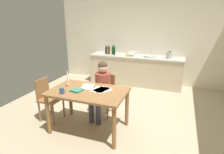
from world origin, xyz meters
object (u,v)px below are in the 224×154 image
Objects in this scene: coffee_mug at (62,91)px; bottle_vinegar at (109,50)px; person_seated at (102,87)px; bottle_oil at (106,50)px; chair_side_empty at (48,97)px; book_magazine at (77,90)px; bottle_sauce at (114,51)px; chair_at_table at (105,92)px; wine_glass_near_sink at (139,52)px; candlestick at (68,82)px; wine_glass_back_right at (130,51)px; mixing_bowl at (131,54)px; teacup_on_counter at (127,55)px; stovetop_kettle at (170,55)px; wine_glass_back_left at (133,51)px; bottle_wine_red at (113,50)px; sink_unit at (150,56)px; wine_glass_by_kettle at (135,51)px; dining_table at (88,96)px.

bottle_vinegar is (-0.30, 3.03, 0.18)m from coffee_mug.
person_seated reaches higher than coffee_mug.
chair_side_empty is at bearing -94.10° from bottle_oil.
bottle_sauce reaches higher than book_magazine.
chair_at_table is at bearing -69.30° from bottle_oil.
chair_at_table is 2.31m from wine_glass_near_sink.
candlestick reaches higher than chair_at_table.
bottle_sauce is 1.88× the size of wine_glass_near_sink.
candlestick is at bearing -135.66° from person_seated.
mixing_bowl is at bearing -66.64° from wine_glass_back_right.
chair_at_table is 3.02× the size of bottle_sauce.
candlestick is (-0.49, -0.62, 0.38)m from chair_at_table.
coffee_mug is 0.58× the size of book_magazine.
coffee_mug is 2.91m from teacup_on_counter.
stovetop_kettle is (2.14, 2.69, 0.51)m from chair_side_empty.
bottle_sauce reaches higher than teacup_on_counter.
bottle_sauce is 0.76m from wine_glass_near_sink.
wine_glass_back_left reaches higher than teacup_on_counter.
bottle_wine_red is at bearing 157.97° from teacup_on_counter.
person_seated reaches higher than bottle_sauce.
sink_unit reaches higher than wine_glass_back_left.
candlestick is at bearing -89.75° from bottle_sauce.
wine_glass_back_right is at bearing 167.03° from sink_unit.
bottle_sauce is 1.88× the size of wine_glass_back_right.
bottle_oil is (-0.40, 3.06, 0.17)m from coffee_mug.
wine_glass_by_kettle reaches higher than teacup_on_counter.
coffee_mug is 3.12m from bottle_wine_red.
wine_glass_back_left reaches higher than mixing_bowl.
chair_at_table is 2.43m from stovetop_kettle.
stovetop_kettle is 0.93m from wine_glass_near_sink.
stovetop_kettle is at bearing -7.76° from wine_glass_back_left.
wine_glass_by_kettle reaches higher than book_magazine.
book_magazine is at bearing -98.71° from wine_glass_near_sink.
stovetop_kettle reaches higher than teacup_on_counter.
bottle_oil reaches higher than teacup_on_counter.
bottle_wine_red reaches higher than mixing_bowl.
book_magazine is (0.77, -0.15, 0.32)m from chair_side_empty.
stovetop_kettle is 1.43× the size of wine_glass_by_kettle.
wine_glass_back_right is (0.76, 0.13, -0.01)m from bottle_oil.
stovetop_kettle is (1.16, 2.23, 0.32)m from person_seated.
wine_glass_back_left is (-1.10, 0.15, 0.01)m from stovetop_kettle.
bottle_sauce is (0.19, -0.04, -0.00)m from bottle_vinegar.
mixing_bowl is (0.53, 2.67, 0.08)m from candlestick.
wine_glass_by_kettle is at bearing 86.67° from dining_table.
wine_glass_back_left is (0.01, 0.18, 0.06)m from mixing_bowl.
chair_side_empty is (-0.99, -0.61, -0.01)m from chair_at_table.
wine_glass_back_left is (0.06, 2.38, 0.33)m from person_seated.
chair_at_table reaches higher than book_magazine.
candlestick is at bearing -128.44° from chair_at_table.
bottle_vinegar is (-0.65, 2.75, 0.35)m from dining_table.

